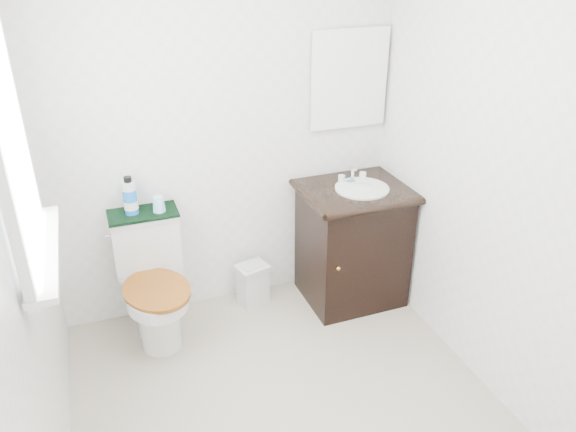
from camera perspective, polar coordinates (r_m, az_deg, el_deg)
floor at (r=3.13m, az=0.48°, el=-19.70°), size 2.40×2.40×0.00m
wall_back at (r=3.47m, az=-6.50°, el=8.66°), size 2.40×0.00×2.40m
wall_front at (r=1.55m, az=17.38°, el=-18.47°), size 2.40×0.00×2.40m
wall_left at (r=2.31m, az=-25.97°, el=-3.83°), size 0.00×2.40×2.40m
wall_right at (r=2.95m, az=21.06°, el=3.64°), size 0.00×2.40×2.40m
window at (r=2.40m, az=-26.58°, el=6.43°), size 0.02×0.70×0.90m
mirror at (r=3.65m, az=6.22°, el=13.65°), size 0.50×0.02×0.60m
toilet at (r=3.56m, az=-13.50°, el=-6.89°), size 0.46×0.66×0.77m
vanity at (r=3.78m, az=6.59°, el=-2.57°), size 0.67×0.57×0.92m
trash_bin at (r=3.83m, az=-3.60°, el=-6.90°), size 0.24×0.21×0.29m
towel at (r=3.45m, az=-14.55°, el=0.27°), size 0.41×0.22×0.02m
mouthwash_bottle at (r=3.41m, az=-15.76°, el=1.89°), size 0.08×0.08×0.23m
cup at (r=3.41m, az=-13.00°, el=1.20°), size 0.07×0.07×0.09m
soap_bar at (r=3.67m, az=6.41°, el=3.53°), size 0.08×0.05×0.02m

